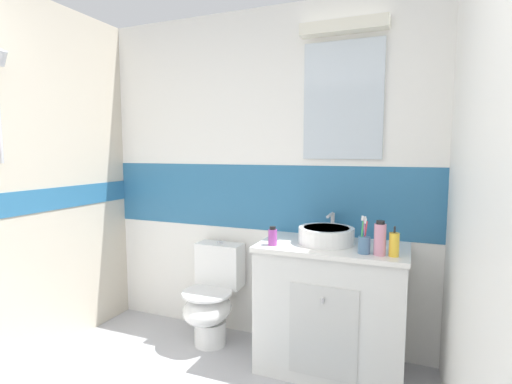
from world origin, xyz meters
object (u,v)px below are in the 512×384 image
object	(u,v)px
soap_dispenser	(394,244)
lotion_bottle_short	(273,237)
sink_basin	(326,235)
toothbrush_cup	(364,243)
mouthwash_bottle	(380,239)
toilet	(212,297)

from	to	relation	value
soap_dispenser	lotion_bottle_short	bearing A→B (deg)	-178.99
sink_basin	lotion_bottle_short	distance (m)	0.36
sink_basin	soap_dispenser	distance (m)	0.46
toothbrush_cup	soap_dispenser	xyz separation A→B (m)	(0.17, -0.00, 0.01)
soap_dispenser	lotion_bottle_short	world-z (taller)	soap_dispenser
sink_basin	lotion_bottle_short	world-z (taller)	sink_basin
mouthwash_bottle	toothbrush_cup	bearing A→B (deg)	177.06
lotion_bottle_short	toothbrush_cup	bearing A→B (deg)	1.56
toilet	soap_dispenser	bearing A→B (deg)	-7.66
toothbrush_cup	lotion_bottle_short	world-z (taller)	toothbrush_cup
toilet	lotion_bottle_short	distance (m)	0.80
toilet	toothbrush_cup	distance (m)	1.26
sink_basin	lotion_bottle_short	size ratio (longest dim) A/B	3.32
toilet	toothbrush_cup	size ratio (longest dim) A/B	3.34
toothbrush_cup	soap_dispenser	bearing A→B (deg)	-0.88
toilet	mouthwash_bottle	world-z (taller)	mouthwash_bottle
soap_dispenser	mouthwash_bottle	bearing A→B (deg)	-178.55
toilet	lotion_bottle_short	world-z (taller)	lotion_bottle_short
sink_basin	soap_dispenser	size ratio (longest dim) A/B	2.28
sink_basin	toothbrush_cup	xyz separation A→B (m)	(0.26, -0.17, 0.00)
soap_dispenser	lotion_bottle_short	size ratio (longest dim) A/B	1.45
sink_basin	toilet	size ratio (longest dim) A/B	0.54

